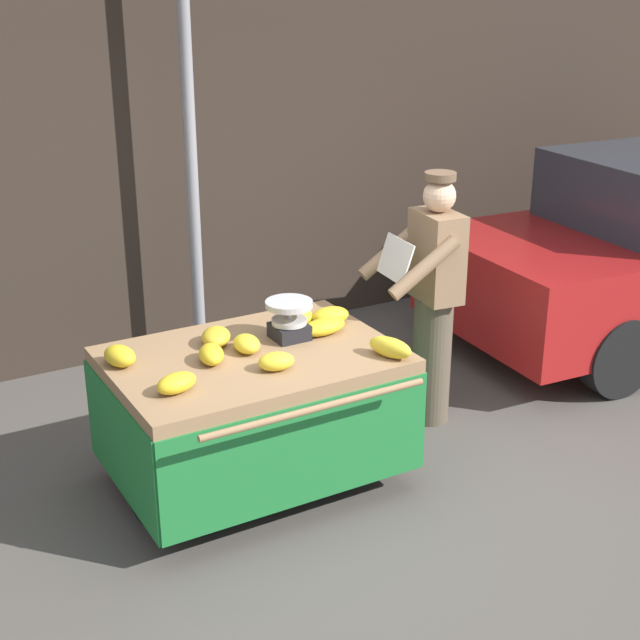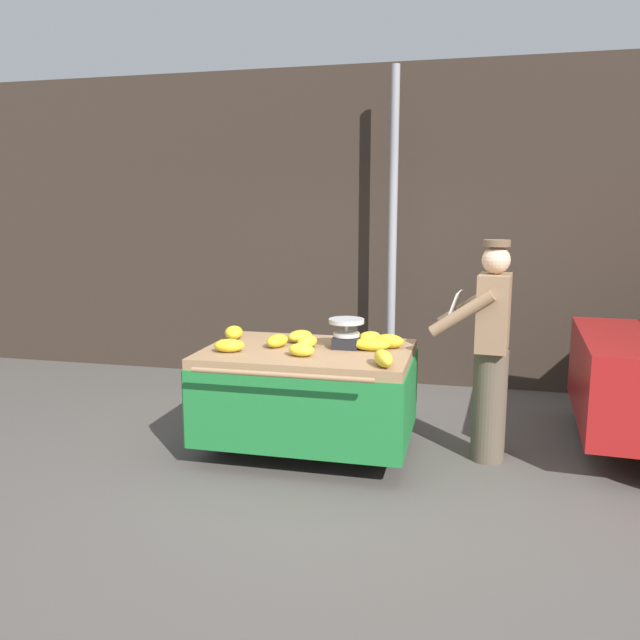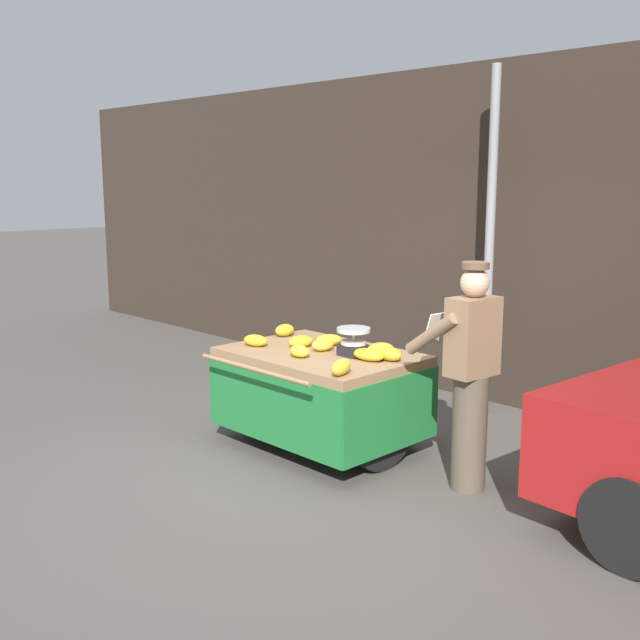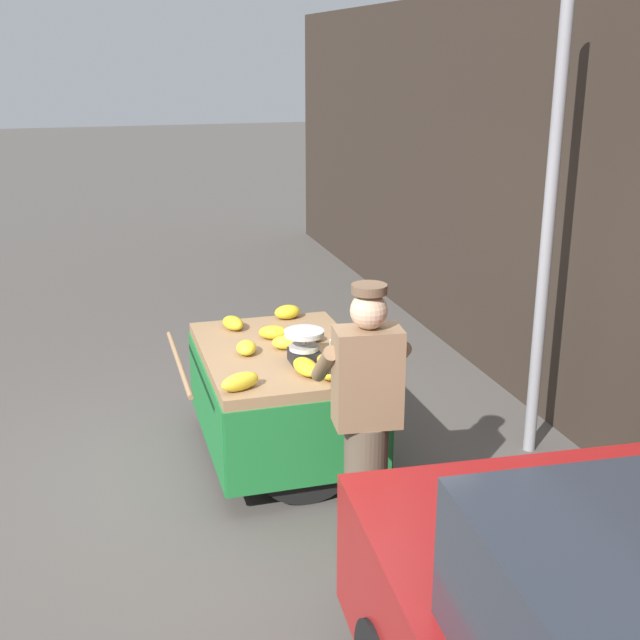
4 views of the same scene
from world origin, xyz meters
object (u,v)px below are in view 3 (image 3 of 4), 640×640
at_px(banana_bunch_8, 323,345).
at_px(banana_bunch_1, 390,354).
at_px(banana_cart, 321,377).
at_px(banana_bunch_6, 329,340).
at_px(banana_bunch_7, 301,341).
at_px(banana_bunch_9, 255,340).
at_px(street_pole, 489,245).
at_px(banana_bunch_0, 341,367).
at_px(banana_bunch_5, 300,351).
at_px(banana_bunch_2, 368,355).
at_px(banana_bunch_3, 285,330).
at_px(banana_bunch_4, 381,349).
at_px(weighing_scale, 353,342).
at_px(vendor_person, 470,375).

bearing_deg(banana_bunch_8, banana_bunch_1, 11.87).
xyz_separation_m(banana_cart, banana_bunch_6, (-0.12, 0.22, 0.28)).
relative_size(banana_cart, banana_bunch_8, 7.75).
distance_m(banana_cart, banana_bunch_7, 0.37).
bearing_deg(banana_bunch_9, banana_bunch_8, 28.58).
xyz_separation_m(street_pole, banana_bunch_0, (0.23, -2.28, -0.76)).
bearing_deg(banana_cart, banana_bunch_5, -86.14).
bearing_deg(banana_bunch_2, banana_bunch_9, -163.87).
xyz_separation_m(banana_bunch_3, banana_bunch_4, (1.15, 0.04, -0.00)).
bearing_deg(weighing_scale, banana_bunch_3, 172.94).
xyz_separation_m(banana_bunch_3, banana_bunch_7, (0.45, -0.22, -0.01)).
distance_m(banana_bunch_7, banana_bunch_8, 0.24).
height_order(weighing_scale, vendor_person, vendor_person).
height_order(banana_bunch_9, vendor_person, vendor_person).
relative_size(banana_cart, banana_bunch_1, 6.84).
xyz_separation_m(banana_bunch_1, banana_bunch_6, (-0.74, 0.05, -0.01)).
bearing_deg(banana_cart, street_pole, 76.96).
height_order(banana_bunch_6, banana_bunch_7, banana_bunch_7).
relative_size(street_pole, vendor_person, 1.95).
xyz_separation_m(banana_bunch_0, banana_bunch_6, (-0.78, 0.65, -0.01)).
bearing_deg(weighing_scale, banana_bunch_8, -169.84).
bearing_deg(weighing_scale, banana_bunch_9, -157.53).
bearing_deg(banana_bunch_1, banana_bunch_7, -168.72).
relative_size(banana_bunch_0, banana_bunch_4, 1.20).
height_order(banana_bunch_0, banana_bunch_3, banana_bunch_0).
relative_size(banana_bunch_8, banana_bunch_9, 0.91).
relative_size(banana_bunch_7, banana_bunch_8, 1.07).
distance_m(banana_bunch_8, vendor_person, 1.41).
height_order(street_pole, banana_bunch_8, street_pole).
height_order(banana_bunch_3, banana_bunch_6, banana_bunch_3).
bearing_deg(banana_bunch_2, weighing_scale, 167.66).
height_order(weighing_scale, banana_bunch_0, weighing_scale).
height_order(street_pole, banana_bunch_2, street_pole).
distance_m(banana_bunch_6, banana_bunch_7, 0.26).
xyz_separation_m(weighing_scale, banana_bunch_8, (-0.30, -0.05, -0.07)).
height_order(banana_bunch_3, banana_bunch_4, banana_bunch_3).
bearing_deg(banana_bunch_3, banana_bunch_1, -1.95).
distance_m(banana_bunch_4, banana_bunch_6, 0.57).
distance_m(street_pole, vendor_person, 2.09).
bearing_deg(banana_bunch_3, street_pole, 55.25).
distance_m(banana_bunch_4, banana_bunch_9, 1.13).
relative_size(banana_bunch_1, banana_bunch_8, 1.13).
distance_m(banana_bunch_1, banana_bunch_6, 0.74).
xyz_separation_m(banana_bunch_7, banana_bunch_8, (0.24, 0.04, -0.00)).
distance_m(banana_bunch_0, banana_bunch_5, 0.66).
distance_m(street_pole, banana_bunch_9, 2.45).
height_order(banana_bunch_6, banana_bunch_9, banana_bunch_9).
height_order(weighing_scale, banana_bunch_5, weighing_scale).
bearing_deg(banana_bunch_6, street_pole, 71.22).
height_order(street_pole, banana_bunch_9, street_pole).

